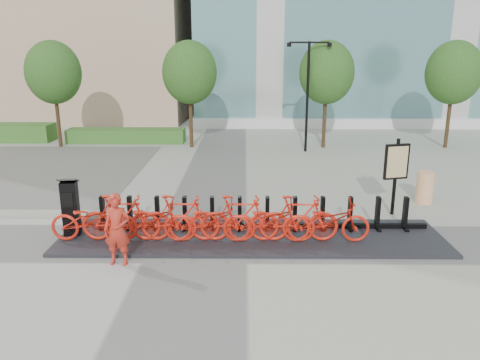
{
  "coord_description": "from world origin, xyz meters",
  "views": [
    {
      "loc": [
        1.12,
        -10.71,
        4.57
      ],
      "look_at": [
        1.0,
        1.5,
        1.2
      ],
      "focal_mm": 35.0,
      "sensor_mm": 36.0,
      "label": 1
    }
  ],
  "objects_px": {
    "bike_0": "(92,220)",
    "worker_red": "(117,230)",
    "map_sign": "(396,165)",
    "construction_barrel": "(425,187)",
    "kiosk": "(71,207)"
  },
  "relations": [
    {
      "from": "bike_0",
      "to": "worker_red",
      "type": "relative_size",
      "value": 1.23
    },
    {
      "from": "bike_0",
      "to": "worker_red",
      "type": "bearing_deg",
      "value": -140.6
    },
    {
      "from": "bike_0",
      "to": "map_sign",
      "type": "xyz_separation_m",
      "value": [
        8.01,
        2.21,
        0.87
      ]
    },
    {
      "from": "bike_0",
      "to": "construction_barrel",
      "type": "distance_m",
      "value": 9.88
    },
    {
      "from": "kiosk",
      "to": "worker_red",
      "type": "height_order",
      "value": "worker_red"
    },
    {
      "from": "worker_red",
      "to": "kiosk",
      "type": "bearing_deg",
      "value": 140.57
    },
    {
      "from": "map_sign",
      "to": "kiosk",
      "type": "bearing_deg",
      "value": 177.21
    },
    {
      "from": "bike_0",
      "to": "map_sign",
      "type": "relative_size",
      "value": 0.9
    },
    {
      "from": "bike_0",
      "to": "map_sign",
      "type": "distance_m",
      "value": 8.36
    },
    {
      "from": "kiosk",
      "to": "construction_barrel",
      "type": "relative_size",
      "value": 1.51
    },
    {
      "from": "worker_red",
      "to": "construction_barrel",
      "type": "bearing_deg",
      "value": 33.01
    },
    {
      "from": "worker_red",
      "to": "construction_barrel",
      "type": "height_order",
      "value": "worker_red"
    },
    {
      "from": "kiosk",
      "to": "worker_red",
      "type": "xyz_separation_m",
      "value": [
        1.59,
        -1.56,
        0.01
      ]
    },
    {
      "from": "kiosk",
      "to": "map_sign",
      "type": "xyz_separation_m",
      "value": [
        8.66,
        1.8,
        0.67
      ]
    },
    {
      "from": "bike_0",
      "to": "construction_barrel",
      "type": "relative_size",
      "value": 2.01
    }
  ]
}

